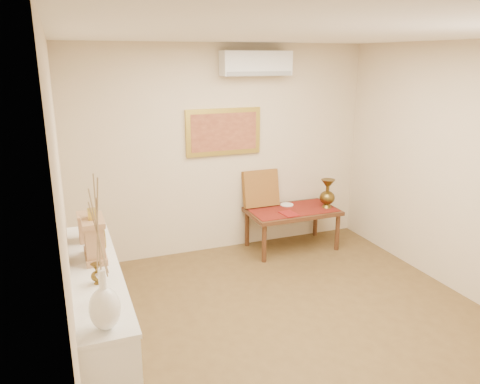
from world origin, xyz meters
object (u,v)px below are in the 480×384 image
brass_urn_tall (328,190)px  wooden_chest (88,227)px  white_vase (100,254)px  mantel_clock (94,238)px  low_table (292,214)px  display_ledge (100,325)px

brass_urn_tall → wooden_chest: 3.37m
wooden_chest → brass_urn_tall: bearing=20.3°
white_vase → mantel_clock: size_ratio=2.35×
mantel_clock → low_table: mantel_clock is taller
wooden_chest → low_table: size_ratio=0.20×
display_ledge → mantel_clock: bearing=81.9°
mantel_clock → wooden_chest: mantel_clock is taller
display_ledge → wooden_chest: (0.00, 0.62, 0.61)m
brass_urn_tall → display_ledge: (-3.15, -1.79, -0.30)m
white_vase → wooden_chest: 1.54m
display_ledge → wooden_chest: wooden_chest is taller
wooden_chest → low_table: 3.02m
white_vase → mantel_clock: white_vase is taller
white_vase → brass_urn_tall: white_vase is taller
mantel_clock → low_table: bearing=32.5°
mantel_clock → wooden_chest: 0.44m
brass_urn_tall → wooden_chest: wooden_chest is taller
low_table → display_ledge: bearing=-144.9°
wooden_chest → white_vase: bearing=-90.1°
brass_urn_tall → white_vase: bearing=-139.8°
white_vase → low_table: size_ratio=0.80×
display_ledge → low_table: bearing=35.1°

